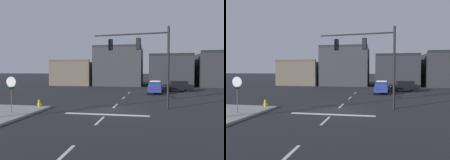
% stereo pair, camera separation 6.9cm
% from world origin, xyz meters
% --- Properties ---
extents(ground_plane, '(400.00, 400.00, 0.00)m').
position_xyz_m(ground_plane, '(0.00, 0.00, 0.00)').
color(ground_plane, '#232328').
extents(stop_bar_paint, '(6.40, 0.50, 0.01)m').
position_xyz_m(stop_bar_paint, '(0.00, -2.00, 0.00)').
color(stop_bar_paint, silver).
rests_on(stop_bar_paint, ground).
extents(lane_centreline, '(0.16, 26.40, 0.01)m').
position_xyz_m(lane_centreline, '(0.00, 2.00, 0.00)').
color(lane_centreline, silver).
rests_on(lane_centreline, ground).
extents(signal_mast_near_side, '(6.69, 0.86, 7.04)m').
position_xyz_m(signal_mast_near_side, '(2.79, 1.46, 4.74)').
color(signal_mast_near_side, black).
rests_on(signal_mast_near_side, ground).
extents(stop_sign, '(0.76, 0.64, 2.83)m').
position_xyz_m(stop_sign, '(-6.74, -3.54, 2.14)').
color(stop_sign, '#56565B').
rests_on(stop_sign, ground).
extents(car_lot_nearside, '(2.18, 4.56, 1.61)m').
position_xyz_m(car_lot_nearside, '(3.78, 13.54, 0.86)').
color(car_lot_nearside, navy).
rests_on(car_lot_nearside, ground).
extents(car_lot_middle, '(4.58, 2.26, 1.61)m').
position_xyz_m(car_lot_middle, '(7.34, 17.73, 0.86)').
color(car_lot_middle, black).
rests_on(car_lot_middle, ground).
extents(car_lot_farside, '(2.25, 4.58, 1.61)m').
position_xyz_m(car_lot_farside, '(3.88, 18.59, 0.86)').
color(car_lot_farside, silver).
rests_on(car_lot_farside, ground).
extents(fire_hydrant, '(0.40, 0.30, 0.75)m').
position_xyz_m(fire_hydrant, '(-6.29, -0.41, 0.33)').
color(fire_hydrant, gold).
rests_on(fire_hydrant, ground).
extents(building_row, '(41.20, 12.32, 8.46)m').
position_xyz_m(building_row, '(3.74, 30.61, 3.30)').
color(building_row, '#665B4C').
rests_on(building_row, ground).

